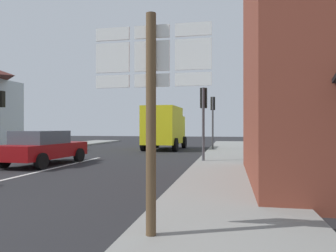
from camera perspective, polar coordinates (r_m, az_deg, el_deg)
ground_plane at (r=15.23m, az=-15.53°, el=-6.33°), size 80.00×80.00×0.00m
sidewalk_right at (r=11.62m, az=11.28°, el=-7.90°), size 2.94×44.00×0.14m
lane_centre_stripe at (r=11.82m, az=-24.40°, el=-8.07°), size 0.16×12.00×0.01m
sedan_far at (r=14.48m, az=-21.79°, el=-3.62°), size 2.19×4.31×1.47m
delivery_truck at (r=22.44m, az=-0.66°, el=-0.14°), size 2.61×5.06×3.05m
route_sign_post at (r=4.34m, az=-3.06°, el=4.76°), size 1.66×0.14×3.20m
traffic_light_near_right at (r=14.12m, az=6.51°, el=3.37°), size 0.30×0.49×3.38m
traffic_light_far_right at (r=21.65m, az=8.18°, el=2.74°), size 0.30×0.49×3.70m
traffic_light_near_left at (r=19.64m, az=-28.25°, el=2.93°), size 0.30×0.49×3.63m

